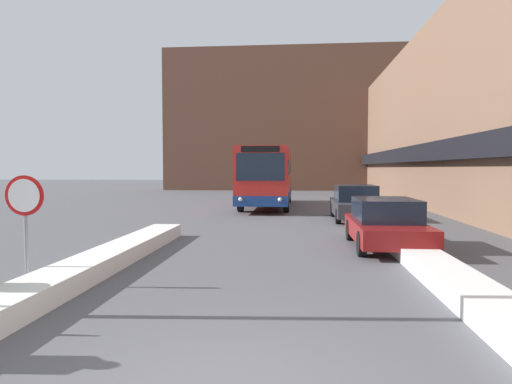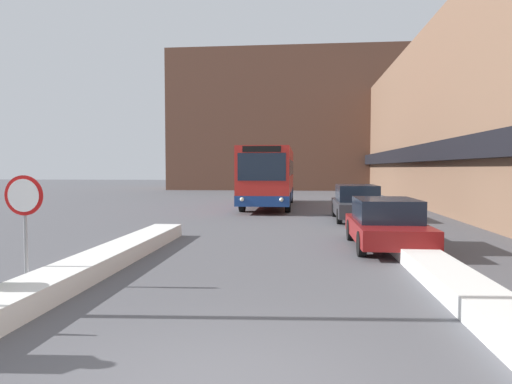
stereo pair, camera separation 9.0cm
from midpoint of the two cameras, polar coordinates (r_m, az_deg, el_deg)
name	(u,v)px [view 2 (the right image)]	position (r m, az deg, el deg)	size (l,w,h in m)	color
building_row_right	(457,122)	(29.86, 23.87, 8.02)	(5.50, 60.00, 10.02)	brown
building_backdrop_far	(294,122)	(49.71, 4.82, 8.71)	(26.00, 8.00, 14.37)	brown
snow_bank_left	(96,264)	(10.52, -19.16, -8.44)	(0.90, 10.81, 0.39)	silver
snow_bank_right	(438,270)	(10.16, 22.05, -9.02)	(0.90, 9.81, 0.35)	silver
city_bus	(269,176)	(26.43, 1.77, 2.01)	(2.62, 10.36, 3.32)	red
parked_car_front	(386,223)	(13.40, 16.15, -3.75)	(1.90, 4.24, 1.39)	maroon
parked_car_middle	(357,203)	(20.16, 12.61, -1.32)	(1.90, 4.46, 1.52)	#38383D
stop_sign	(24,206)	(9.64, -26.75, -1.63)	(0.76, 0.08, 2.12)	gray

